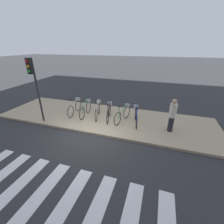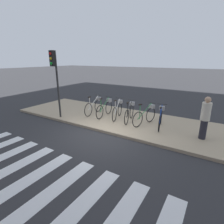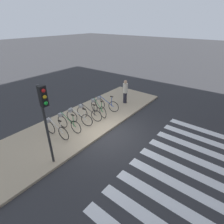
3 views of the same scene
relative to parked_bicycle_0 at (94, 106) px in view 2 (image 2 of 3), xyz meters
The scene contains 10 objects.
ground_plane 2.69m from the parked_bicycle_0, 43.74° to the right, with size 120.00×120.00×0.00m, color #2D2D30.
sidewalk 1.97m from the parked_bicycle_0, ahead, with size 12.70×3.72×0.12m.
parked_bicycle_0 is the anchor object (origin of this frame).
parked_bicycle_1 0.77m from the parked_bicycle_0, ahead, with size 0.46×1.75×1.07m.
parked_bicycle_2 1.54m from the parked_bicycle_0, ahead, with size 0.57×1.71×1.07m.
parked_bicycle_3 2.27m from the parked_bicycle_0, ahead, with size 0.53×1.72×1.07m.
parked_bicycle_4 3.13m from the parked_bicycle_0, ahead, with size 0.61×1.70×1.07m.
parked_bicycle_5 3.86m from the parked_bicycle_0, ahead, with size 0.54×1.72×1.07m.
pedestrian 5.68m from the parked_bicycle_0, ahead, with size 0.34×0.34×1.69m.
traffic_light 2.82m from the parked_bicycle_0, 127.45° to the right, with size 0.24×0.40×3.43m.
Camera 2 is at (4.03, -5.87, 3.16)m, focal length 28.00 mm.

